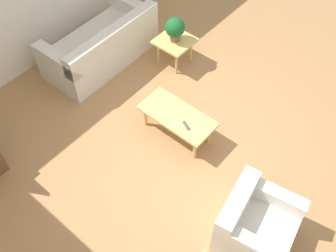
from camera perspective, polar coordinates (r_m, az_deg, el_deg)
The scene contains 7 objects.
ground_plane at distance 5.77m, azimuth 2.56°, elevation -2.21°, with size 14.00×14.00×0.00m, color #A87A4C.
sofa at distance 6.84m, azimuth -9.53°, elevation 11.36°, with size 0.96×1.96×0.82m.
armchair at distance 4.87m, azimuth 12.48°, elevation -13.84°, with size 0.95×0.98×0.75m.
coffee_table at distance 5.58m, azimuth 1.32°, elevation 1.29°, with size 1.10×0.52×0.42m.
side_table_plant at distance 6.66m, azimuth 0.99°, elevation 11.94°, with size 0.58×0.58×0.47m.
potted_plant at distance 6.47m, azimuth 1.03°, elevation 14.00°, with size 0.32×0.32×0.42m.
remote_control at distance 5.41m, azimuth 2.67°, elevation 0.09°, with size 0.16×0.10×0.02m.
Camera 1 is at (-2.00, 2.78, 4.65)m, focal length 42.00 mm.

